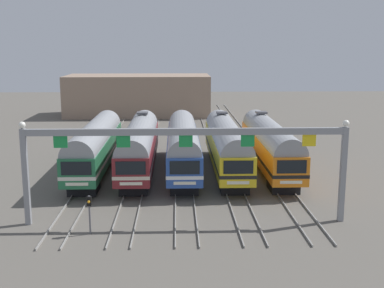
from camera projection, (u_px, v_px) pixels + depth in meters
name	position (u px, v px, depth m)	size (l,w,h in m)	color
ground_plane	(183.00, 172.00, 46.80)	(160.00, 160.00, 0.00)	#5B564F
track_bed	(181.00, 138.00, 63.44)	(17.84, 70.00, 0.15)	gray
commuter_train_green	(95.00, 145.00, 46.00)	(2.88, 18.06, 4.77)	#236B42
commuter_train_maroon	(139.00, 144.00, 46.13)	(2.88, 18.06, 5.05)	maroon
commuter_train_blue	(183.00, 144.00, 46.26)	(2.88, 18.06, 4.77)	#284C9E
commuter_train_yellow	(226.00, 144.00, 46.39)	(2.88, 18.06, 5.05)	gold
commuter_train_orange	(270.00, 144.00, 46.52)	(2.88, 18.06, 5.05)	orange
catenary_gantry	(186.00, 147.00, 32.53)	(21.57, 0.44, 6.97)	gray
yard_signal_mast	(89.00, 207.00, 31.15)	(0.28, 0.35, 2.54)	#59595E
maintenance_building	(138.00, 95.00, 83.64)	(23.86, 10.00, 6.75)	gray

